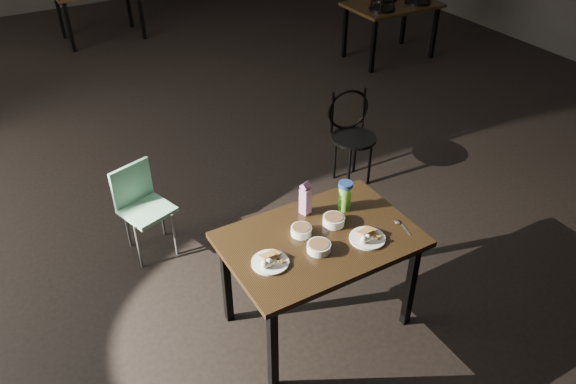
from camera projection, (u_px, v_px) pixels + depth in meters
main_table at (320, 247)px, 3.54m from camera, size 1.20×0.80×0.75m
plate_left at (270, 261)px, 3.28m from camera, size 0.22×0.22×0.07m
plate_right at (368, 237)px, 3.46m from camera, size 0.22×0.22×0.07m
bowl_near at (301, 230)px, 3.50m from camera, size 0.13×0.13×0.05m
bowl_far at (334, 220)px, 3.58m from camera, size 0.14×0.14×0.06m
bowl_big at (319, 247)px, 3.37m from camera, size 0.15×0.15×0.05m
juice_carton at (305, 199)px, 3.63m from camera, size 0.08×0.08×0.24m
water_bottle at (345, 196)px, 3.67m from camera, size 0.10×0.10×0.21m
spoon at (399, 223)px, 3.60m from camera, size 0.04×0.17×0.01m
bentwood_chair at (351, 130)px, 5.11m from camera, size 0.44×0.43×0.86m
school_chair at (142, 202)px, 4.31m from camera, size 0.43×0.43×0.74m
bg_table_right at (393, 1)px, 7.44m from camera, size 1.20×0.80×1.48m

